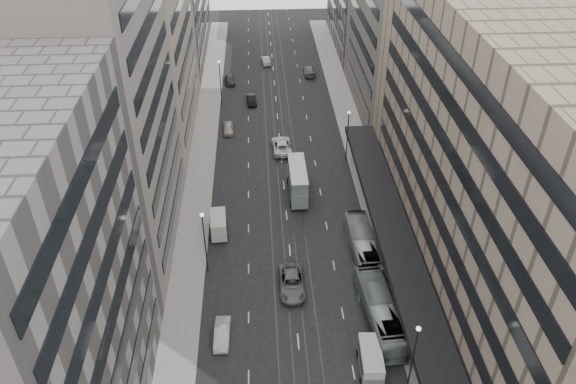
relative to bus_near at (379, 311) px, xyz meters
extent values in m
plane|color=black|center=(-8.50, -3.08, -1.64)|extent=(220.00, 220.00, 0.00)
cube|color=gray|center=(3.50, 34.42, -1.57)|extent=(4.00, 125.00, 0.15)
cube|color=gray|center=(-20.50, 34.42, -1.57)|extent=(4.00, 125.00, 0.15)
cube|color=#7A6B59|center=(13.00, 4.92, 13.36)|extent=(15.00, 60.00, 30.00)
cube|color=black|center=(3.50, 4.92, 2.36)|extent=(4.40, 60.00, 0.50)
cube|color=#534C48|center=(13.00, 48.92, 10.36)|extent=(15.00, 28.00, 24.00)
cube|color=#5B5652|center=(-30.00, -11.08, 13.36)|extent=(15.00, 28.00, 30.00)
cube|color=#534C48|center=(-30.00, 15.92, 15.36)|extent=(15.00, 26.00, 34.00)
cube|color=#6D6355|center=(-30.00, 42.92, 10.86)|extent=(15.00, 28.00, 25.00)
cylinder|color=#262628|center=(1.20, -8.08, 2.36)|extent=(0.16, 0.16, 8.00)
sphere|color=silver|center=(1.20, -8.08, 6.46)|extent=(0.44, 0.44, 0.44)
cylinder|color=#262628|center=(1.20, 31.92, 2.36)|extent=(0.16, 0.16, 8.00)
sphere|color=silver|center=(1.20, 31.92, 6.46)|extent=(0.44, 0.44, 0.44)
cylinder|color=#262628|center=(-18.20, 8.92, 2.36)|extent=(0.16, 0.16, 8.00)
sphere|color=silver|center=(-18.20, 8.92, 6.46)|extent=(0.44, 0.44, 0.44)
cylinder|color=#262628|center=(-18.20, 51.92, 2.36)|extent=(0.16, 0.16, 8.00)
sphere|color=silver|center=(-18.20, 51.92, 6.46)|extent=(0.44, 0.44, 0.44)
imported|color=gray|center=(0.00, 0.00, 0.00)|extent=(3.55, 11.97, 3.29)
imported|color=gray|center=(0.00, 10.27, -0.07)|extent=(2.89, 11.40, 3.16)
cube|color=slate|center=(-6.74, 23.46, -0.18)|extent=(2.29, 8.03, 2.05)
cube|color=slate|center=(-6.74, 23.46, 1.74)|extent=(2.25, 7.71, 1.78)
cube|color=silver|center=(-6.74, 23.46, 2.68)|extent=(2.29, 8.03, 0.11)
cylinder|color=black|center=(-7.83, 20.57, -1.20)|extent=(0.26, 0.89, 0.89)
cylinder|color=black|center=(-5.60, 20.59, -1.20)|extent=(0.26, 0.89, 0.89)
cylinder|color=black|center=(-7.88, 26.34, -1.20)|extent=(0.26, 0.89, 0.89)
cylinder|color=black|center=(-5.65, 26.36, -1.20)|extent=(0.26, 0.89, 0.89)
cube|color=slate|center=(-1.92, -5.85, -0.67)|extent=(2.24, 4.86, 1.24)
cube|color=#B3B2AE|center=(-1.92, -5.85, 0.44)|extent=(2.19, 4.76, 0.97)
cylinder|color=black|center=(-3.00, -7.37, -1.29)|extent=(0.24, 0.72, 0.71)
cylinder|color=black|center=(-1.00, -7.47, -1.29)|extent=(0.24, 0.72, 0.71)
cylinder|color=black|center=(-2.83, -4.23, -1.29)|extent=(0.24, 0.72, 0.71)
cylinder|color=black|center=(-0.84, -4.33, -1.29)|extent=(0.24, 0.72, 0.71)
cube|color=beige|center=(-17.16, 15.57, -0.65)|extent=(2.21, 4.38, 1.31)
cube|color=#BAB5A8|center=(-17.16, 15.57, 0.52)|extent=(2.17, 4.30, 1.03)
cylinder|color=black|center=(-18.02, 14.10, -1.30)|extent=(0.24, 0.69, 0.68)
cylinder|color=black|center=(-16.10, 14.23, -1.30)|extent=(0.24, 0.69, 0.68)
cylinder|color=black|center=(-18.21, 16.90, -1.30)|extent=(0.24, 0.69, 0.68)
cylinder|color=black|center=(-16.30, 17.03, -1.30)|extent=(0.24, 0.69, 0.68)
imported|color=#B8B9B5|center=(-16.13, -1.25, -0.93)|extent=(1.67, 4.39, 1.43)
imported|color=#5E5E61|center=(-8.67, 5.46, -0.80)|extent=(2.87, 6.12, 1.69)
imported|color=#BDAE9C|center=(-16.75, 41.91, -0.95)|extent=(1.79, 4.13, 1.39)
imported|color=black|center=(-12.94, 52.23, -0.94)|extent=(1.96, 4.40, 1.40)
imported|color=silver|center=(-8.32, 35.55, -0.79)|extent=(3.10, 6.28, 1.71)
imported|color=slate|center=(-1.45, 64.42, -0.88)|extent=(2.21, 5.28, 1.52)
imported|color=#262729|center=(-17.00, 61.18, -0.89)|extent=(2.22, 4.57, 1.50)
imported|color=#B1AC93|center=(-9.89, 70.47, -0.93)|extent=(2.00, 4.47, 1.42)
camera|label=1|loc=(-11.71, -39.54, 43.21)|focal=35.00mm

